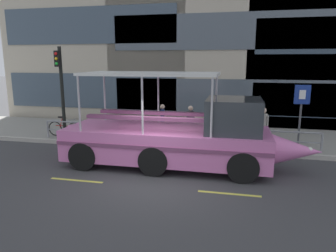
{
  "coord_description": "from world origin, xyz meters",
  "views": [
    {
      "loc": [
        2.46,
        -9.41,
        3.73
      ],
      "look_at": [
        -0.04,
        2.0,
        1.3
      ],
      "focal_mm": 33.23,
      "sensor_mm": 36.0,
      "label": 1
    }
  ],
  "objects_px": {
    "leaned_bicycle": "(65,129)",
    "pedestrian_mid_right": "(162,118)",
    "traffic_light_pole": "(61,83)",
    "pedestrian_near_bow": "(263,123)",
    "pedestrian_mid_left": "(190,120)",
    "duck_tour_boat": "(181,138)",
    "parking_sign": "(301,106)"
  },
  "relations": [
    {
      "from": "leaned_bicycle",
      "to": "pedestrian_mid_right",
      "type": "distance_m",
      "value": 4.78
    },
    {
      "from": "traffic_light_pole",
      "to": "leaned_bicycle",
      "type": "distance_m",
      "value": 2.18
    },
    {
      "from": "pedestrian_near_bow",
      "to": "traffic_light_pole",
      "type": "bearing_deg",
      "value": -177.26
    },
    {
      "from": "traffic_light_pole",
      "to": "pedestrian_mid_left",
      "type": "relative_size",
      "value": 2.6
    },
    {
      "from": "traffic_light_pole",
      "to": "pedestrian_mid_right",
      "type": "bearing_deg",
      "value": 9.29
    },
    {
      "from": "duck_tour_boat",
      "to": "pedestrian_mid_left",
      "type": "relative_size",
      "value": 5.57
    },
    {
      "from": "traffic_light_pole",
      "to": "pedestrian_mid_right",
      "type": "height_order",
      "value": "traffic_light_pole"
    },
    {
      "from": "parking_sign",
      "to": "leaned_bicycle",
      "type": "height_order",
      "value": "parking_sign"
    },
    {
      "from": "traffic_light_pole",
      "to": "parking_sign",
      "type": "xyz_separation_m",
      "value": [
        10.53,
        0.05,
        -0.75
      ]
    },
    {
      "from": "pedestrian_near_bow",
      "to": "pedestrian_mid_left",
      "type": "distance_m",
      "value": 3.13
    },
    {
      "from": "duck_tour_boat",
      "to": "pedestrian_mid_left",
      "type": "xyz_separation_m",
      "value": [
        -0.09,
        2.99,
        0.09
      ]
    },
    {
      "from": "parking_sign",
      "to": "pedestrian_near_bow",
      "type": "distance_m",
      "value": 1.65
    },
    {
      "from": "parking_sign",
      "to": "duck_tour_boat",
      "type": "distance_m",
      "value": 5.19
    },
    {
      "from": "pedestrian_near_bow",
      "to": "pedestrian_mid_left",
      "type": "relative_size",
      "value": 1.0
    },
    {
      "from": "traffic_light_pole",
      "to": "leaned_bicycle",
      "type": "xyz_separation_m",
      "value": [
        -0.04,
        0.13,
        -2.18
      ]
    },
    {
      "from": "leaned_bicycle",
      "to": "duck_tour_boat",
      "type": "distance_m",
      "value": 6.71
    },
    {
      "from": "duck_tour_boat",
      "to": "pedestrian_mid_right",
      "type": "distance_m",
      "value": 3.58
    },
    {
      "from": "traffic_light_pole",
      "to": "leaned_bicycle",
      "type": "relative_size",
      "value": 2.42
    },
    {
      "from": "traffic_light_pole",
      "to": "duck_tour_boat",
      "type": "distance_m",
      "value": 6.8
    },
    {
      "from": "duck_tour_boat",
      "to": "pedestrian_mid_right",
      "type": "bearing_deg",
      "value": 113.8
    },
    {
      "from": "parking_sign",
      "to": "pedestrian_mid_right",
      "type": "relative_size",
      "value": 1.65
    },
    {
      "from": "leaned_bicycle",
      "to": "pedestrian_mid_left",
      "type": "relative_size",
      "value": 1.07
    },
    {
      "from": "pedestrian_near_bow",
      "to": "pedestrian_mid_right",
      "type": "xyz_separation_m",
      "value": [
        -4.48,
        0.32,
        -0.01
      ]
    },
    {
      "from": "pedestrian_mid_left",
      "to": "pedestrian_mid_right",
      "type": "xyz_separation_m",
      "value": [
        -1.36,
        0.28,
        -0.01
      ]
    },
    {
      "from": "duck_tour_boat",
      "to": "pedestrian_mid_left",
      "type": "height_order",
      "value": "duck_tour_boat"
    },
    {
      "from": "traffic_light_pole",
      "to": "parking_sign",
      "type": "relative_size",
      "value": 1.59
    },
    {
      "from": "traffic_light_pole",
      "to": "parking_sign",
      "type": "distance_m",
      "value": 10.56
    },
    {
      "from": "traffic_light_pole",
      "to": "parking_sign",
      "type": "bearing_deg",
      "value": 0.27
    },
    {
      "from": "parking_sign",
      "to": "pedestrian_mid_right",
      "type": "distance_m",
      "value": 5.97
    },
    {
      "from": "traffic_light_pole",
      "to": "pedestrian_mid_right",
      "type": "relative_size",
      "value": 2.62
    },
    {
      "from": "leaned_bicycle",
      "to": "pedestrian_mid_right",
      "type": "bearing_deg",
      "value": 7.6
    },
    {
      "from": "parking_sign",
      "to": "leaned_bicycle",
      "type": "bearing_deg",
      "value": 179.54
    }
  ]
}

